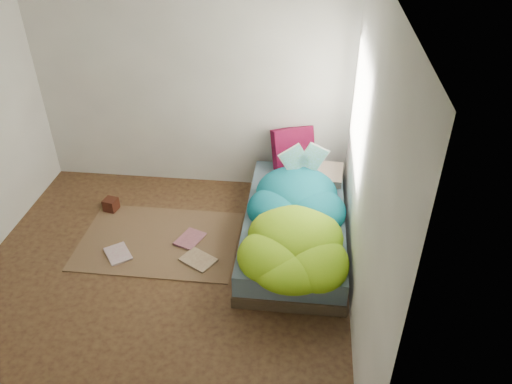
# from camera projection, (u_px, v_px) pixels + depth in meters

# --- Properties ---
(ground) EXTENTS (3.50, 3.50, 0.00)m
(ground) POSITION_uv_depth(u_px,v_px,m) (159.00, 279.00, 4.65)
(ground) COLOR #3A2016
(ground) RESTS_ON ground
(room_walls) EXTENTS (3.54, 3.54, 2.62)m
(room_walls) POSITION_uv_depth(u_px,v_px,m) (138.00, 121.00, 3.75)
(room_walls) COLOR beige
(room_walls) RESTS_ON ground
(bed) EXTENTS (1.00, 2.00, 0.34)m
(bed) POSITION_uv_depth(u_px,v_px,m) (294.00, 227.00, 5.04)
(bed) COLOR #3C3021
(bed) RESTS_ON ground
(duvet) EXTENTS (0.96, 1.84, 0.34)m
(duvet) POSITION_uv_depth(u_px,v_px,m) (295.00, 212.00, 4.67)
(duvet) COLOR #065C67
(duvet) RESTS_ON bed
(rug) EXTENTS (1.60, 1.10, 0.01)m
(rug) POSITION_uv_depth(u_px,v_px,m) (159.00, 240.00, 5.12)
(rug) COLOR brown
(rug) RESTS_ON ground
(pillow_floral) EXTENTS (0.56, 0.37, 0.12)m
(pillow_floral) POSITION_uv_depth(u_px,v_px,m) (318.00, 174.00, 5.44)
(pillow_floral) COLOR beige
(pillow_floral) RESTS_ON bed
(pillow_magenta) EXTENTS (0.48, 0.33, 0.46)m
(pillow_magenta) POSITION_uv_depth(u_px,v_px,m) (293.00, 148.00, 5.57)
(pillow_magenta) COLOR #4D0518
(pillow_magenta) RESTS_ON bed
(open_book) EXTENTS (0.43, 0.20, 0.26)m
(open_book) POSITION_uv_depth(u_px,v_px,m) (305.00, 150.00, 5.06)
(open_book) COLOR #35832A
(open_book) RESTS_ON duvet
(wooden_box) EXTENTS (0.16, 0.16, 0.14)m
(wooden_box) POSITION_uv_depth(u_px,v_px,m) (111.00, 204.00, 5.52)
(wooden_box) COLOR #32160B
(wooden_box) RESTS_ON rug
(floor_book_a) EXTENTS (0.34, 0.36, 0.02)m
(floor_book_a) POSITION_uv_depth(u_px,v_px,m) (107.00, 257.00, 4.88)
(floor_book_a) COLOR beige
(floor_book_a) RESTS_ON rug
(floor_book_b) EXTENTS (0.32, 0.36, 0.03)m
(floor_book_b) POSITION_uv_depth(u_px,v_px,m) (181.00, 236.00, 5.15)
(floor_book_b) COLOR #B1666F
(floor_book_b) RESTS_ON rug
(floor_book_c) EXTENTS (0.39, 0.36, 0.02)m
(floor_book_c) POSITION_uv_depth(u_px,v_px,m) (190.00, 267.00, 4.77)
(floor_book_c) COLOR tan
(floor_book_c) RESTS_ON rug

